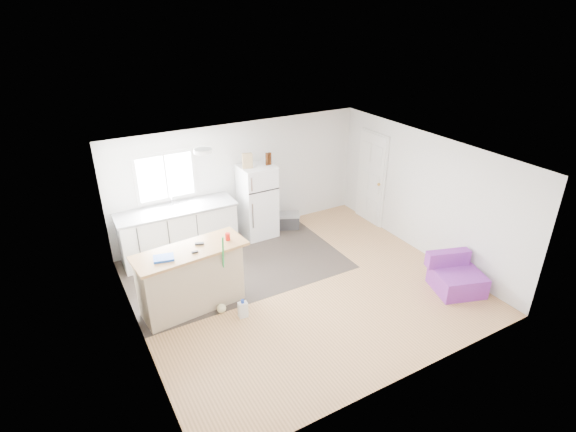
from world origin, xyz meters
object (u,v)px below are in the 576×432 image
Objects in this scene: refrigerator at (258,201)px; purple_seat at (456,277)px; red_cup at (228,237)px; blue_tray at (164,258)px; peninsula at (191,279)px; bottle_right at (270,159)px; mop at (222,298)px; kitchen_cabinets at (179,231)px; bottle_left at (267,159)px; cooler at (289,220)px; cleaner_jug at (243,309)px; cardboard_box at (247,161)px.

refrigerator reaches higher than purple_seat.
blue_tray is at bearing -175.63° from red_cup.
peninsula is 3.12m from bottle_right.
mop is 3.18m from bottle_right.
kitchen_cabinets is 2.27m from bottle_left.
red_cup is (0.66, -0.01, 0.60)m from peninsula.
blue_tray is at bearing 178.37° from purple_seat.
bottle_left is (-0.51, -0.00, 1.51)m from cooler.
cleaner_jug is 3.27m from bottle_left.
bottle_right is at bearing 58.25° from mop.
refrigerator is 2.29m from red_cup.
bottle_left is at bearing -5.22° from cardboard_box.
refrigerator is at bearing 63.34° from mop.
bottle_left reaches higher than refrigerator.
cooler is at bearing 0.10° from bottle_left.
refrigerator is (1.72, 0.01, 0.26)m from kitchen_cabinets.
peninsula is at bearing 138.00° from cleaner_jug.
blue_tray is 1.00× the size of cardboard_box.
cleaner_jug is at bearing -117.63° from cardboard_box.
cooler is 1.70× the size of cleaner_jug.
blue_tray reaches higher than purple_seat.
cooler is at bearing -4.91° from refrigerator.
cleaner_jug is (0.27, -2.40, -0.38)m from kitchen_cabinets.
cooler is 2.90m from red_cup.
purple_seat is at bearing -61.57° from bottle_left.
cardboard_box is (1.85, 1.76, 1.16)m from peninsula.
blue_tray is (-3.18, -1.81, 0.93)m from cooler.
kitchen_cabinets is at bearing 178.59° from bottle_left.
peninsula is 3.32× the size of cooler.
peninsula reaches higher than cleaner_jug.
cleaner_jug is at bearing -121.60° from refrigerator.
mop is at bearing -132.63° from red_cup.
red_cup is 0.48× the size of bottle_left.
purple_seat is at bearing -26.58° from red_cup.
blue_tray is (-1.07, -0.08, -0.04)m from red_cup.
peninsula is 0.89m from red_cup.
purple_seat is 8.12× the size of red_cup.
mop is at bearing -125.44° from cardboard_box.
red_cup is 0.48× the size of bottle_right.
cleaner_jug is at bearing -82.50° from kitchen_cabinets.
blue_tray is at bearing -125.60° from cooler.
purple_seat is 4.21m from bottle_left.
purple_seat is at bearing -41.52° from kitchen_cabinets.
bottle_right reaches higher than red_cup.
cooler is at bearing 39.21° from red_cup.
bottle_left reaches higher than peninsula.
mop is 4.61× the size of blue_tray.
peninsula is (-0.34, -1.77, 0.03)m from kitchen_cabinets.
bottle_right is at bearing 45.98° from red_cup.
mop is at bearing -132.95° from bottle_left.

